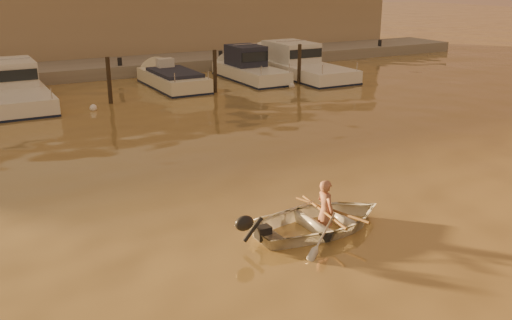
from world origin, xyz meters
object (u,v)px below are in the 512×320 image
dinghy (321,221)px  waterfront_building (54,24)px  moored_boat_5 (298,64)px  moored_boat_2 (14,88)px  person (325,211)px  moored_boat_3 (173,83)px  moored_boat_4 (250,68)px

dinghy → waterfront_building: (-0.46, 28.21, 2.19)m
dinghy → moored_boat_5: moored_boat_5 is taller
dinghy → moored_boat_2: moored_boat_2 is taller
dinghy → person: bearing=-90.0°
waterfront_building → person: bearing=-88.9°
moored_boat_2 → moored_boat_3: (7.30, 0.00, -0.40)m
moored_boat_5 → waterfront_building: (-10.86, 11.00, 1.77)m
moored_boat_5 → moored_boat_3: bearing=180.0°
moored_boat_5 → waterfront_building: 15.56m
moored_boat_3 → moored_boat_2: bearing=180.0°
moored_boat_2 → waterfront_building: waterfront_building is taller
moored_boat_5 → moored_boat_4: bearing=180.0°
person → moored_boat_3: person is taller
dinghy → moored_boat_2: 17.73m
dinghy → moored_boat_2: size_ratio=0.39×
waterfront_building → moored_boat_5: bearing=-45.4°
moored_boat_2 → moored_boat_4: (11.65, 0.00, 0.00)m
moored_boat_3 → moored_boat_5: bearing=0.0°
person → moored_boat_5: size_ratio=0.16×
moored_boat_3 → moored_boat_4: bearing=0.0°
person → moored_boat_5: 20.05m
waterfront_building → moored_boat_3: bearing=-72.3°
dinghy → waterfront_building: waterfront_building is taller
moored_boat_3 → dinghy: bearing=-100.0°
person → moored_boat_4: size_ratio=0.23×
moored_boat_4 → moored_boat_5: size_ratio=0.71×
person → moored_boat_2: size_ratio=0.18×
moored_boat_3 → waterfront_building: bearing=107.7°
moored_boat_3 → moored_boat_4: 4.37m
moored_boat_2 → moored_boat_4: same height
moored_boat_5 → waterfront_building: bearing=134.6°
dinghy → moored_boat_5: bearing=-32.4°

